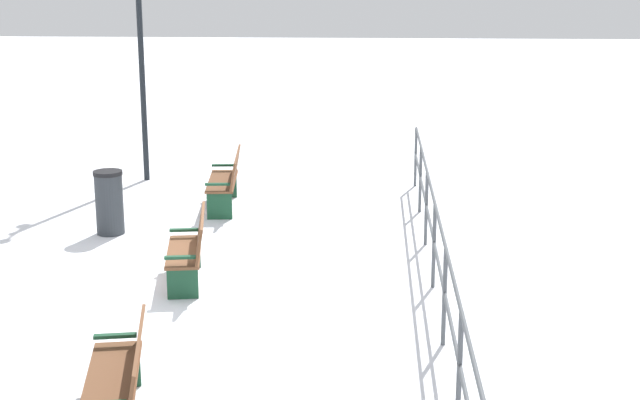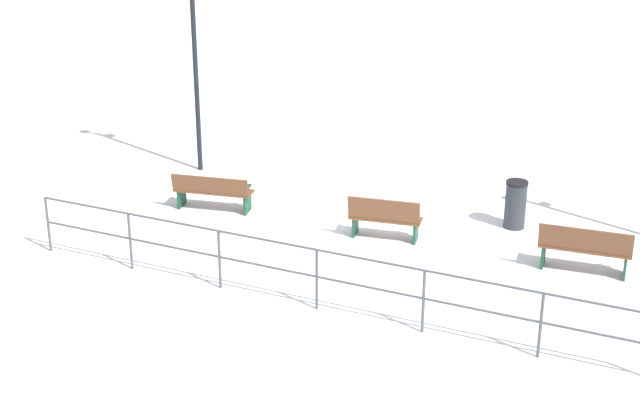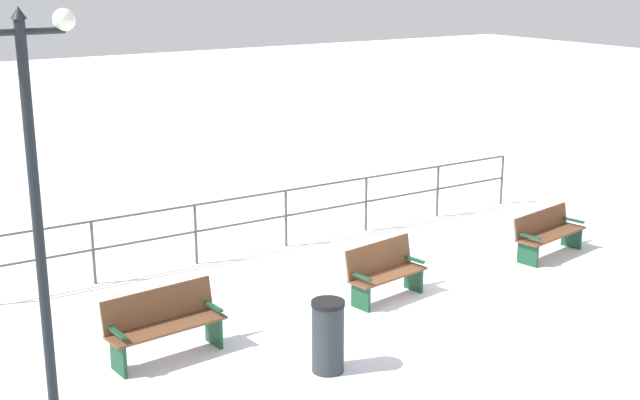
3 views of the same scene
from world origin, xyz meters
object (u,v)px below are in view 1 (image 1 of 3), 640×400
bench_second (190,248)px  bench_third (120,377)px  lamppost_near (139,13)px  trash_bin (109,202)px  bench_nearest (227,179)px

bench_second → bench_third: bench_second is taller
bench_third → lamppost_near: 10.28m
lamppost_near → trash_bin: 4.55m
bench_nearest → trash_bin: size_ratio=1.71×
bench_third → trash_bin: 6.27m
bench_second → lamppost_near: 6.74m
bench_third → trash_bin: size_ratio=1.75×
bench_nearest → trash_bin: trash_bin is taller
bench_nearest → bench_third: bench_nearest is taller
lamppost_near → bench_second: bearing=108.7°
bench_second → bench_third: size_ratio=0.85×
bench_third → lamppost_near: lamppost_near is taller
trash_bin → bench_second: bearing=127.5°
bench_second → trash_bin: (1.67, -2.18, 0.03)m
bench_second → trash_bin: 2.75m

